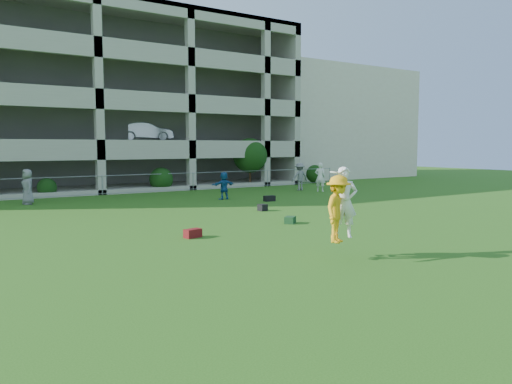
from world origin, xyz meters
TOP-DOWN VIEW (x-y plane):
  - ground at (0.00, 0.00)m, footprint 100.00×100.00m
  - stucco_building at (23.00, 28.00)m, footprint 16.00×14.00m
  - bystander_c at (-4.52, 16.26)m, footprint 0.69×0.94m
  - bystander_d at (4.89, 12.92)m, footprint 1.43×0.53m
  - bystander_e at (12.41, 13.64)m, footprint 0.76×0.81m
  - bystander_f at (11.89, 15.09)m, footprint 1.22×0.76m
  - bag_red_a at (-1.63, 3.48)m, footprint 0.60×0.41m
  - bag_green_c at (2.77, 4.11)m, footprint 0.61×0.59m
  - crate_d at (3.95, 7.73)m, footprint 0.39×0.39m
  - bag_black_e at (6.45, 10.78)m, footprint 0.61×0.33m
  - frisbee_contest at (0.24, -1.35)m, footprint 1.41×1.10m
  - parking_garage at (-0.01, 27.70)m, footprint 30.00×14.00m
  - fence at (0.00, 19.00)m, footprint 36.06×0.06m
  - shrub_row at (4.59, 19.70)m, footprint 34.38×2.52m

SIDE VIEW (x-z plane):
  - ground at x=0.00m, z-range 0.00..0.00m
  - bag_green_c at x=2.77m, z-range 0.00..0.26m
  - bag_red_a at x=-1.63m, z-range 0.00..0.28m
  - crate_d at x=3.95m, z-range 0.00..0.30m
  - bag_black_e at x=6.45m, z-range 0.00..0.30m
  - fence at x=0.00m, z-range 0.01..1.21m
  - bystander_d at x=4.89m, z-range 0.00..1.52m
  - bystander_c at x=-4.52m, z-range 0.00..1.78m
  - bystander_f at x=11.89m, z-range 0.00..1.81m
  - bystander_e at x=12.41m, z-range 0.00..1.87m
  - frisbee_contest at x=0.24m, z-range 0.40..2.34m
  - shrub_row at x=4.59m, z-range -0.24..3.26m
  - stucco_building at x=23.00m, z-range 0.00..10.00m
  - parking_garage at x=-0.01m, z-range 0.01..12.01m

